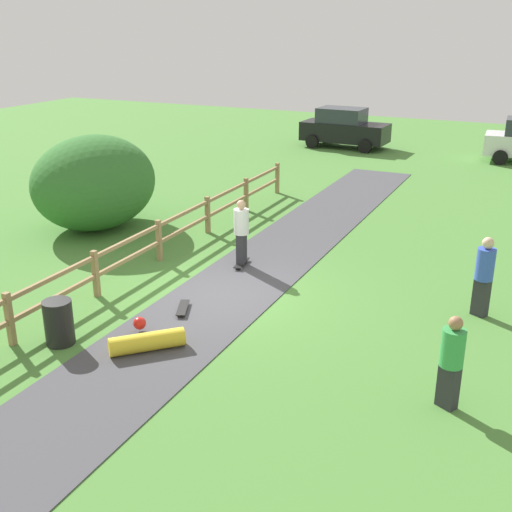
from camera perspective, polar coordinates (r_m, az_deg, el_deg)
ground_plane at (r=14.64m, az=-2.84°, el=-3.53°), size 60.00×60.00×0.00m
asphalt_path at (r=14.63m, az=-2.84°, el=-3.49°), size 2.40×28.00×0.02m
wooden_fence at (r=15.71m, az=-11.29°, el=0.41°), size 0.12×18.12×1.10m
bush_large at (r=19.63m, az=-14.28°, el=6.40°), size 3.36×4.03×2.79m
trash_bin at (r=12.91m, az=-17.25°, el=-5.70°), size 0.56×0.56×0.90m
skater_riding at (r=15.99m, az=-1.32°, el=2.37°), size 0.44×0.82×1.73m
skater_fallen at (r=12.40m, az=-9.79°, el=-7.43°), size 1.35×1.36×0.36m
skateboard_loose at (r=13.88m, az=-6.58°, el=-4.63°), size 0.51×0.81×0.08m
bystander_blue at (r=14.11m, az=19.76°, el=-1.44°), size 0.50×0.50×1.75m
bystander_green at (r=10.67m, az=17.11°, el=-8.76°), size 0.51×0.51×1.62m
parked_car_black at (r=32.17m, az=7.89°, el=11.30°), size 4.27×2.13×1.92m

